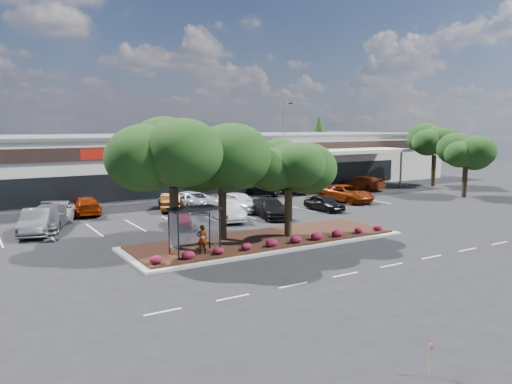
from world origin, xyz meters
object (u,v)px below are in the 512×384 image
light_pole (284,149)px  car_0 (36,222)px  car_1 (48,217)px  survey_stake (430,355)px

light_pole → car_0: (-29.32, -12.81, -3.66)m
car_1 → car_0: bearing=-103.8°
survey_stake → car_0: 28.02m
light_pole → car_1: (-28.39, -11.45, -3.67)m
survey_stake → car_1: bearing=102.2°
car_0 → survey_stake: bearing=-59.8°
car_0 → car_1: 1.65m
light_pole → survey_stake: light_pole is taller
light_pole → survey_stake: size_ratio=10.04×
car_0 → car_1: (0.93, 1.36, -0.01)m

